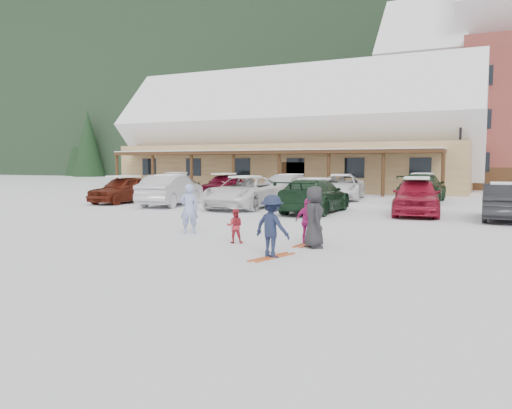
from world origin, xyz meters
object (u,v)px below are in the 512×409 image
at_px(parked_car_8, 224,185).
at_px(parked_car_10, 341,187).
at_px(bystander_dark, 314,217).
at_px(day_lodge, 292,141).
at_px(child_navy, 272,226).
at_px(parked_car_9, 291,186).
at_px(lamp_post, 460,145).
at_px(parked_car_7, 176,183).
at_px(parked_car_0, 124,190).
at_px(toddler_red, 235,226).
at_px(parked_car_5, 504,202).
at_px(adult_skier, 189,209).
at_px(parked_car_1, 171,190).
at_px(parked_car_3, 314,196).
at_px(parked_car_2, 245,192).
at_px(parked_car_11, 422,188).
at_px(parked_car_4, 416,196).
at_px(child_magenta, 308,221).

height_order(parked_car_8, parked_car_10, parked_car_10).
distance_m(bystander_dark, parked_car_8, 20.33).
bearing_deg(day_lodge, child_navy, -69.79).
bearing_deg(parked_car_9, lamp_post, -139.77).
bearing_deg(parked_car_7, parked_car_0, 94.45).
bearing_deg(parked_car_7, parked_car_10, 169.34).
relative_size(day_lodge, parked_car_9, 6.71).
bearing_deg(toddler_red, day_lodge, -94.18).
bearing_deg(parked_car_5, parked_car_7, -21.68).
height_order(adult_skier, parked_car_8, adult_skier).
distance_m(day_lodge, adult_skier, 27.75).
distance_m(adult_skier, parked_car_0, 12.72).
relative_size(bystander_dark, parked_car_1, 0.33).
relative_size(parked_car_3, parked_car_7, 1.00).
bearing_deg(parked_car_3, parked_car_0, -3.05).
relative_size(toddler_red, parked_car_8, 0.22).
bearing_deg(toddler_red, parked_car_3, -107.78).
xyz_separation_m(lamp_post, adult_skier, (-6.41, -23.01, -2.59)).
bearing_deg(parked_car_2, parked_car_8, 124.01).
bearing_deg(parked_car_3, parked_car_9, -62.68).
relative_size(lamp_post, child_navy, 4.11).
distance_m(day_lodge, parked_car_3, 20.92).
bearing_deg(parked_car_10, parked_car_8, 171.17).
distance_m(parked_car_1, parked_car_11, 13.52).
height_order(parked_car_1, parked_car_2, parked_car_1).
height_order(day_lodge, parked_car_1, day_lodge).
xyz_separation_m(bystander_dark, parked_car_10, (-3.87, 16.53, -0.06)).
bearing_deg(parked_car_7, parked_car_9, 173.46).
bearing_deg(parked_car_10, adult_skier, -99.68).
bearing_deg(toddler_red, parked_car_4, -131.93).
height_order(parked_car_1, parked_car_9, parked_car_1).
relative_size(day_lodge, parked_car_8, 6.85).
distance_m(lamp_post, child_magenta, 23.62).
bearing_deg(parked_car_1, parked_car_2, 175.80).
relative_size(parked_car_4, parked_car_11, 0.84).
bearing_deg(adult_skier, parked_car_1, -84.18).
bearing_deg(lamp_post, adult_skier, -105.57).
bearing_deg(parked_car_9, child_navy, 115.25).
height_order(child_magenta, parked_car_11, parked_car_11).
relative_size(bystander_dark, parked_car_0, 0.37).
height_order(adult_skier, child_magenta, adult_skier).
height_order(parked_car_3, parked_car_8, parked_car_3).
bearing_deg(parked_car_8, child_navy, -58.31).
bearing_deg(parked_car_3, parked_car_11, -113.65).
height_order(toddler_red, parked_car_11, parked_car_11).
height_order(bystander_dark, parked_car_1, bystander_dark).
bearing_deg(parked_car_1, parked_car_8, -90.29).
height_order(child_navy, parked_car_10, parked_car_10).
relative_size(parked_car_2, parked_car_4, 1.20).
height_order(child_magenta, parked_car_1, parked_car_1).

